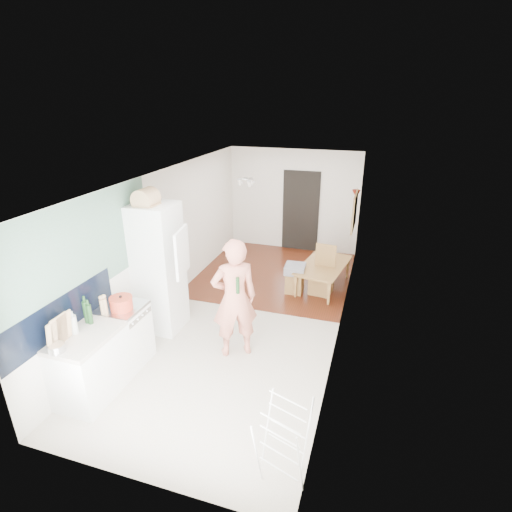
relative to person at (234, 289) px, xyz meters
The scene contains 32 objects.
room_shell 1.14m from the person, 98.12° to the left, with size 3.20×7.00×2.50m, color white, non-canonical shape.
floor 1.57m from the person, 98.12° to the left, with size 3.20×7.00×0.01m, color beige.
wood_floor_overlay 3.17m from the person, 93.08° to the left, with size 3.20×3.30×0.01m, color #571C10.
sage_wall_panel 2.10m from the person, 153.25° to the right, with size 0.02×3.00×1.30m, color slate.
tile_splashback 2.26m from the person, 140.63° to the right, with size 0.02×1.90×0.50m, color black.
doorway_recess 4.60m from the person, 89.50° to the left, with size 0.90×0.04×2.00m, color black.
base_cabinet 2.15m from the person, 135.55° to the right, with size 0.60×0.90×0.86m, color white.
worktop 2.05m from the person, 135.55° to the right, with size 0.62×0.92×0.06m, color beige.
range_cooker 1.74m from the person, 154.96° to the right, with size 0.60×0.60×0.88m, color white.
cooker_top 1.62m from the person, 154.96° to the right, with size 0.60×0.60×0.04m, color #BBBBBD.
fridge_housing 1.47m from the person, 166.69° to the left, with size 0.66×0.66×2.15m, color white.
fridge_door 0.94m from the person, behind, with size 0.56×0.04×0.70m, color white.
fridge_interior 1.25m from the person, 163.19° to the left, with size 0.02×0.52×0.66m, color white.
pinboard 3.37m from the person, 64.80° to the left, with size 0.03×0.90×0.70m, color tan.
pinboard_frame 3.36m from the person, 65.03° to the left, with size 0.01×0.94×0.74m, color #A2793F.
wall_sconce 3.97m from the person, 69.38° to the left, with size 0.18×0.18×0.16m, color maroon.
person is the anchor object (origin of this frame).
dining_table 2.91m from the person, 69.64° to the left, with size 1.24×0.69×0.44m, color #A2793F.
dining_chair 2.61m from the person, 68.09° to the left, with size 0.41×0.41×0.97m, color #A2793F, non-canonical shape.
stool 2.43m from the person, 78.87° to the left, with size 0.32×0.32×0.43m, color #A2793F, non-canonical shape.
grey_drape 2.34m from the person, 78.93° to the left, with size 0.39×0.39×0.17m, color gray.
drying_rack 2.32m from the person, 57.27° to the right, with size 0.45×0.41×0.88m, color white, non-canonical shape.
bread_bin 1.89m from the person, behind, with size 0.35×0.33×0.18m, color tan, non-canonical shape.
red_casserole 1.58m from the person, 152.20° to the right, with size 0.32×0.32×0.19m, color red.
steel_pan 2.37m from the person, 130.21° to the right, with size 0.19×0.19×0.10m, color #BBBBBD.
held_bottle 0.24m from the person, 53.87° to the right, with size 0.05×0.05×0.24m, color #1A3D1B.
bottle_a 1.95m from the person, 142.91° to the right, with size 0.06×0.06×0.28m, color #1A3D1B.
bottle_b 1.99m from the person, 144.08° to the right, with size 0.07×0.07×0.31m, color #1A3D1B.
bottle_c 2.15m from the person, 138.36° to the right, with size 0.10×0.10×0.24m, color silver.
pepper_mill_front 1.82m from the person, 149.70° to the right, with size 0.06×0.06×0.21m, color tan.
pepper_mill_back 1.78m from the person, 149.57° to the right, with size 0.06×0.06×0.22m, color tan.
chopping_boards 2.31m from the person, 132.98° to the right, with size 0.04×0.29×0.40m, color tan, non-canonical shape.
Camera 1 is at (2.00, -5.93, 3.71)m, focal length 28.00 mm.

